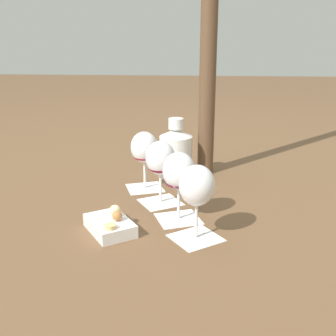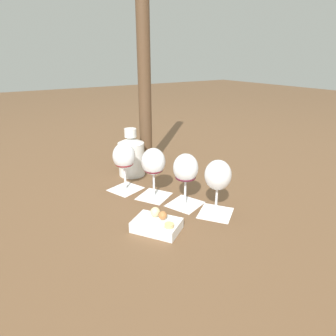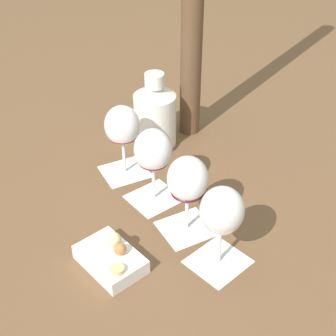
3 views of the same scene
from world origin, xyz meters
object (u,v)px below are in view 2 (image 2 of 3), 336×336
Objects in this scene: wine_glass_1 at (153,164)px; snack_dish at (157,224)px; wine_glass_3 at (218,178)px; wine_glass_0 at (124,158)px; wine_glass_2 at (186,170)px; ceramic_vase at (131,155)px; umbrella_pole at (144,64)px.

wine_glass_1 reaches higher than snack_dish.
snack_dish is at bearing -95.49° from wine_glass_3.
wine_glass_0 is 1.11× the size of snack_dish.
snack_dish is (0.09, -0.17, -0.11)m from wine_glass_2.
wine_glass_1 is at bearing 151.66° from snack_dish.
wine_glass_0 is 1.00× the size of wine_glass_1.
wine_glass_1 is (0.11, 0.06, 0.00)m from wine_glass_0.
wine_glass_3 is 0.24m from snack_dish.
ceramic_vase is (-0.24, 0.03, -0.04)m from wine_glass_1.
umbrella_pole is (-0.05, 0.10, 0.37)m from ceramic_vase.
ceramic_vase is (-0.46, -0.08, -0.04)m from wine_glass_3.
snack_dish is at bearing -62.57° from wine_glass_2.
wine_glass_0 is 0.16m from ceramic_vase.
wine_glass_1 is at bearing 28.05° from wine_glass_0.
wine_glass_2 is 0.20× the size of umbrella_pole.
wine_glass_1 is 0.20× the size of umbrella_pole.
wine_glass_0 is at bearing -47.41° from umbrella_pole.
wine_glass_0 and wine_glass_2 have the same top height.
ceramic_vase is 0.39m from umbrella_pole.
snack_dish is at bearing -17.48° from ceramic_vase.
wine_glass_3 is 1.11× the size of snack_dish.
umbrella_pole is (-0.18, 0.19, 0.33)m from wine_glass_0.
ceramic_vase reaches higher than wine_glass_1.
wine_glass_1 is 1.00× the size of wine_glass_2.
wine_glass_1 is 1.00× the size of wine_glass_3.
ceramic_vase is at bearing 162.52° from snack_dish.
umbrella_pole is at bearing 153.95° from snack_dish.
wine_glass_3 is at bearing 9.33° from ceramic_vase.
wine_glass_2 is 1.11× the size of snack_dish.
wine_glass_0 is 1.00× the size of wine_glass_2.
wine_glass_0 is at bearing -153.45° from wine_glass_3.
wine_glass_0 is 0.37m from wine_glass_3.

